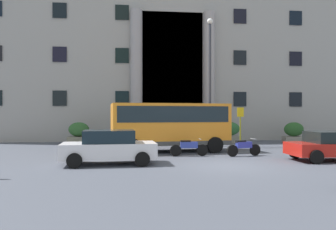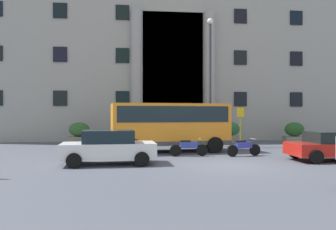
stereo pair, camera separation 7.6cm
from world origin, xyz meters
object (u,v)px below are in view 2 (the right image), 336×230
hedge_planter_east (228,133)px  parked_coupe_end (333,146)px  bus_stop_sign (241,123)px  hedge_planter_west (173,134)px  lamppost_plaza_centre (210,73)px  hedge_planter_entrance_left (294,133)px  motorcycle_near_kerb (243,147)px  motorcycle_far_end (188,147)px  orange_minibus (170,123)px  parked_sedan_far (109,147)px  hedge_planter_entrance_right (79,134)px  hedge_planter_far_west (123,134)px

hedge_planter_east → parked_coupe_end: size_ratio=0.47×
bus_stop_sign → parked_coupe_end: (2.39, -6.26, -0.91)m
hedge_planter_west → lamppost_plaza_centre: (2.29, -1.82, 4.24)m
hedge_planter_entrance_left → motorcycle_near_kerb: (-6.64, -7.68, -0.30)m
hedge_planter_east → motorcycle_near_kerb: hedge_planter_east is taller
hedge_planter_entrance_left → hedge_planter_east: (-5.19, 0.03, 0.03)m
parked_coupe_end → motorcycle_near_kerb: (-3.63, 2.07, -0.25)m
hedge_planter_east → motorcycle_far_end: 8.58m
motorcycle_near_kerb → hedge_planter_west: bearing=98.9°
orange_minibus → parked_sedan_far: orange_minibus is taller
hedge_planter_entrance_right → parked_coupe_end: (13.17, -9.77, -0.07)m
motorcycle_near_kerb → hedge_planter_entrance_left: bearing=37.2°
orange_minibus → motorcycle_near_kerb: 4.49m
orange_minibus → hedge_planter_east: 7.30m
motorcycle_far_end → hedge_planter_west: bearing=88.0°
hedge_planter_entrance_left → motorcycle_far_end: hedge_planter_entrance_left is taller
orange_minibus → hedge_planter_east: (5.01, 5.24, -0.88)m
lamppost_plaza_centre → motorcycle_near_kerb: bearing=-85.0°
hedge_planter_entrance_left → motorcycle_far_end: size_ratio=0.82×
bus_stop_sign → lamppost_plaza_centre: 3.98m
hedge_planter_west → parked_coupe_end: hedge_planter_west is taller
hedge_planter_entrance_right → motorcycle_near_kerb: size_ratio=0.83×
hedge_planter_entrance_right → parked_sedan_far: size_ratio=0.39×
motorcycle_far_end → hedge_planter_entrance_right: bearing=130.7°
orange_minibus → hedge_planter_entrance_right: orange_minibus is taller
bus_stop_sign → lamppost_plaza_centre: bearing=144.2°
hedge_planter_west → lamppost_plaza_centre: 5.15m
hedge_planter_entrance_right → motorcycle_far_end: 9.99m
hedge_planter_entrance_right → lamppost_plaza_centre: 10.24m
orange_minibus → hedge_planter_entrance_right: bearing=132.3°
hedge_planter_entrance_left → bus_stop_sign: bearing=-147.1°
hedge_planter_entrance_right → motorcycle_far_end: size_ratio=0.80×
hedge_planter_entrance_left → motorcycle_near_kerb: hedge_planter_entrance_left is taller
bus_stop_sign → parked_sedan_far: bearing=-141.7°
hedge_planter_west → parked_sedan_far: bearing=-112.9°
orange_minibus → hedge_planter_far_west: orange_minibus is taller
parked_coupe_end → motorcycle_near_kerb: 4.19m
hedge_planter_entrance_right → motorcycle_far_end: (6.69, -7.41, -0.31)m
motorcycle_near_kerb → motorcycle_far_end: 2.86m
hedge_planter_entrance_left → hedge_planter_east: size_ratio=0.87×
hedge_planter_far_west → hedge_planter_entrance_left: (13.06, -0.05, -0.00)m
hedge_planter_west → parked_coupe_end: 11.30m
hedge_planter_east → lamppost_plaza_centre: lamppost_plaza_centre is taller
orange_minibus → parked_coupe_end: orange_minibus is taller
orange_minibus → lamppost_plaza_centre: (3.07, 2.96, 3.32)m
hedge_planter_west → motorcycle_near_kerb: size_ratio=0.80×
hedge_planter_far_west → parked_sedan_far: hedge_planter_far_west is taller
bus_stop_sign → hedge_planter_west: size_ratio=1.70×
parked_sedan_far → hedge_planter_entrance_left: bearing=32.7°
parked_sedan_far → motorcycle_near_kerb: parked_sedan_far is taller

